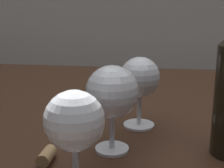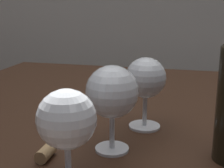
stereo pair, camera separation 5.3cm
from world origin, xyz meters
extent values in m
cube|color=#382114|center=(0.00, 0.00, 0.70)|extent=(1.23, 0.97, 0.03)
cylinder|color=#382114|center=(-0.55, 0.43, 0.34)|extent=(0.06, 0.06, 0.68)
cylinder|color=white|center=(-0.07, -0.36, 0.75)|extent=(0.01, 0.01, 0.07)
sphere|color=white|center=(-0.07, -0.36, 0.81)|extent=(0.08, 0.08, 0.08)
ellipsoid|color=#380711|center=(-0.07, -0.36, 0.81)|extent=(0.07, 0.07, 0.03)
cylinder|color=white|center=(-0.04, -0.24, 0.72)|extent=(0.06, 0.06, 0.00)
cylinder|color=white|center=(-0.04, -0.24, 0.75)|extent=(0.01, 0.01, 0.07)
sphere|color=white|center=(-0.04, -0.24, 0.82)|extent=(0.09, 0.09, 0.09)
ellipsoid|color=pink|center=(-0.04, -0.24, 0.82)|extent=(0.08, 0.08, 0.04)
cylinder|color=white|center=(0.00, -0.12, 0.72)|extent=(0.06, 0.06, 0.00)
cylinder|color=white|center=(0.00, -0.12, 0.76)|extent=(0.01, 0.01, 0.07)
sphere|color=white|center=(0.00, -0.12, 0.82)|extent=(0.08, 0.08, 0.08)
ellipsoid|color=#EACC66|center=(0.00, -0.12, 0.82)|extent=(0.07, 0.07, 0.04)
cylinder|color=tan|center=(-0.14, -0.30, 0.72)|extent=(0.02, 0.04, 0.02)
camera|label=1|loc=(0.03, -0.75, 0.97)|focal=51.41mm
camera|label=2|loc=(0.09, -0.74, 0.97)|focal=51.41mm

